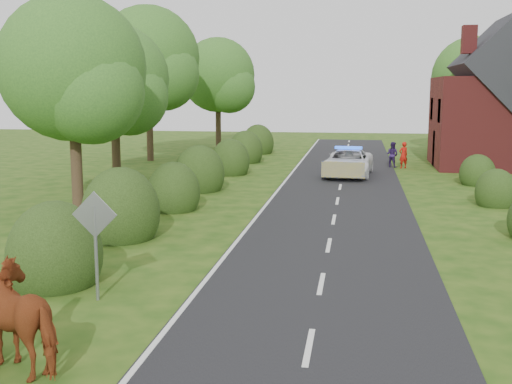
% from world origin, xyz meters
% --- Properties ---
extents(ground, '(120.00, 120.00, 0.00)m').
position_xyz_m(ground, '(0.00, 0.00, 0.00)').
color(ground, '#1C420E').
extents(road, '(6.00, 70.00, 0.02)m').
position_xyz_m(road, '(0.00, 15.00, 0.01)').
color(road, black).
rests_on(road, ground).
extents(road_markings, '(4.96, 70.00, 0.01)m').
position_xyz_m(road_markings, '(-1.60, 12.93, 0.03)').
color(road_markings, white).
rests_on(road_markings, road).
extents(hedgerow_left, '(2.75, 50.41, 3.00)m').
position_xyz_m(hedgerow_left, '(-6.51, 11.69, 0.75)').
color(hedgerow_left, black).
rests_on(hedgerow_left, ground).
extents(tree_left_a, '(5.74, 5.60, 8.38)m').
position_xyz_m(tree_left_a, '(-9.75, 11.86, 5.34)').
color(tree_left_a, '#332316').
rests_on(tree_left_a, ground).
extents(tree_left_b, '(5.74, 5.60, 8.07)m').
position_xyz_m(tree_left_b, '(-11.25, 19.86, 5.04)').
color(tree_left_b, '#332316').
rests_on(tree_left_b, ground).
extents(tree_left_c, '(6.97, 6.80, 10.22)m').
position_xyz_m(tree_left_c, '(-12.70, 29.83, 6.53)').
color(tree_left_c, '#332316').
rests_on(tree_left_c, ground).
extents(tree_left_d, '(6.15, 6.00, 8.89)m').
position_xyz_m(tree_left_d, '(-10.23, 39.85, 5.64)').
color(tree_left_d, '#332316').
rests_on(tree_left_d, ground).
extents(tree_right_c, '(6.15, 6.00, 8.58)m').
position_xyz_m(tree_right_c, '(9.27, 37.85, 5.34)').
color(tree_right_c, '#332316').
rests_on(tree_right_c, ground).
extents(road_sign, '(1.06, 0.08, 2.53)m').
position_xyz_m(road_sign, '(-5.00, 2.00, 1.65)').
color(road_sign, gray).
rests_on(road_sign, ground).
extents(house, '(8.00, 7.40, 9.17)m').
position_xyz_m(house, '(9.49, 30.00, 3.79)').
color(house, maroon).
rests_on(house, ground).
extents(cow, '(2.45, 1.92, 1.54)m').
position_xyz_m(cow, '(-4.70, -1.56, 0.77)').
color(cow, maroon).
rests_on(cow, ground).
extents(police_van, '(2.90, 5.60, 1.64)m').
position_xyz_m(police_van, '(0.30, 24.32, 0.75)').
color(police_van, silver).
rests_on(police_van, ground).
extents(pedestrian_red, '(0.70, 0.62, 1.61)m').
position_xyz_m(pedestrian_red, '(3.56, 28.38, 0.80)').
color(pedestrian_red, '#B4160C').
rests_on(pedestrian_red, ground).
extents(pedestrian_purple, '(0.96, 0.91, 1.57)m').
position_xyz_m(pedestrian_purple, '(2.92, 28.75, 0.79)').
color(pedestrian_purple, '#2D1A4D').
rests_on(pedestrian_purple, ground).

